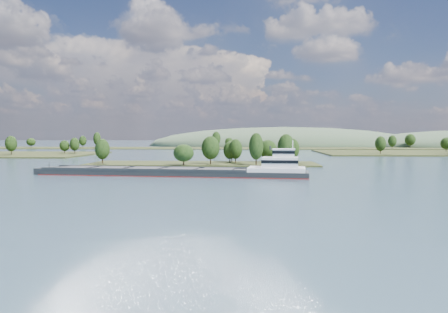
{
  "coord_description": "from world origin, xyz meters",
  "views": [
    {
      "loc": [
        21.22,
        -11.38,
        13.14
      ],
      "look_at": [
        12.45,
        130.0,
        6.0
      ],
      "focal_mm": 35.0,
      "sensor_mm": 36.0,
      "label": 1
    }
  ],
  "objects": [
    {
      "name": "ground",
      "position": [
        0.0,
        120.0,
        0.0
      ],
      "size": [
        1800.0,
        1800.0,
        0.0
      ],
      "primitive_type": "plane",
      "color": "#324957",
      "rests_on": "ground"
    },
    {
      "name": "tree_island",
      "position": [
        6.77,
        178.3,
        3.77
      ],
      "size": [
        100.0,
        32.89,
        14.48
      ],
      "color": "#293015",
      "rests_on": "ground"
    },
    {
      "name": "back_shoreline",
      "position": [
        8.56,
        399.73,
        0.72
      ],
      "size": [
        900.0,
        60.0,
        16.56
      ],
      "color": "#293015",
      "rests_on": "ground"
    },
    {
      "name": "hill_west",
      "position": [
        60.0,
        500.0,
        0.0
      ],
      "size": [
        320.0,
        160.0,
        44.0
      ],
      "primitive_type": "ellipsoid",
      "color": "#3D5239",
      "rests_on": "ground"
    },
    {
      "name": "cargo_barge",
      "position": [
        1.13,
        126.63,
        1.52
      ],
      "size": [
        89.57,
        19.88,
        12.03
      ],
      "color": "black",
      "rests_on": "ground"
    }
  ]
}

